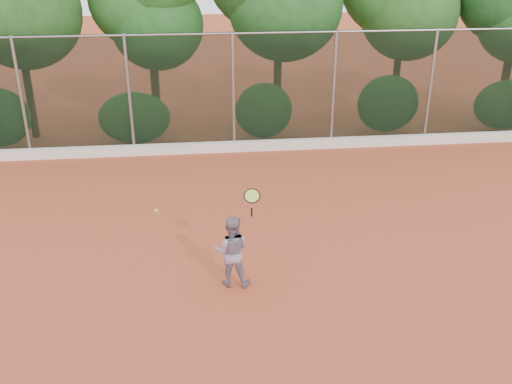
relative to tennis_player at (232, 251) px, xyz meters
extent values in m
plane|color=#B04829|center=(0.60, 0.34, -0.70)|extent=(80.00, 80.00, 0.00)
cube|color=white|center=(0.60, 7.16, -0.55)|extent=(24.00, 0.20, 0.30)
imported|color=gray|center=(0.00, 0.00, 0.00)|extent=(0.76, 0.64, 1.39)
cube|color=black|center=(0.60, 7.34, 1.05)|extent=(24.00, 0.01, 3.50)
cylinder|color=gray|center=(0.60, 7.34, 2.75)|extent=(24.00, 0.06, 0.06)
cylinder|color=gray|center=(-5.40, 7.34, 1.05)|extent=(0.09, 0.09, 3.50)
cylinder|color=gray|center=(-2.40, 7.34, 1.05)|extent=(0.09, 0.09, 3.50)
cylinder|color=gray|center=(0.60, 7.34, 1.05)|extent=(0.09, 0.09, 3.50)
cylinder|color=gray|center=(3.60, 7.34, 1.05)|extent=(0.09, 0.09, 3.50)
cylinder|color=gray|center=(6.60, 7.34, 1.05)|extent=(0.09, 0.09, 3.50)
cylinder|color=#3B2716|center=(-5.70, 9.24, 0.75)|extent=(0.24, 0.24, 2.90)
ellipsoid|color=#316727|center=(-5.50, 9.14, 3.20)|extent=(3.50, 2.90, 3.40)
cylinder|color=#462F1B|center=(-1.80, 9.64, 0.50)|extent=(0.28, 0.28, 2.40)
ellipsoid|color=#1B501B|center=(-1.60, 9.54, 2.70)|extent=(2.90, 2.40, 2.80)
cylinder|color=#492E1C|center=(2.20, 9.34, 0.80)|extent=(0.26, 0.26, 3.00)
ellipsoid|color=#2D6F2A|center=(2.40, 9.24, 3.30)|extent=(3.60, 3.00, 3.50)
cylinder|color=#3E2718|center=(6.30, 9.54, 0.65)|extent=(0.24, 0.24, 2.70)
ellipsoid|color=#224E1B|center=(6.50, 9.44, 3.00)|extent=(3.20, 2.70, 3.10)
cylinder|color=#402918|center=(10.00, 9.14, 0.55)|extent=(0.28, 0.28, 2.50)
ellipsoid|color=#35702A|center=(-2.40, 8.14, 0.15)|extent=(2.20, 1.16, 1.60)
ellipsoid|color=#336A28|center=(1.60, 8.14, 0.25)|extent=(1.80, 1.04, 1.76)
ellipsoid|color=#2D6325|center=(5.60, 8.14, 0.35)|extent=(2.00, 1.10, 1.84)
ellipsoid|color=#356B28|center=(9.60, 8.14, 0.20)|extent=(2.16, 1.12, 1.64)
cylinder|color=black|center=(0.37, 0.03, 0.76)|extent=(0.05, 0.22, 0.26)
torus|color=black|center=(0.37, -0.03, 1.11)|extent=(0.33, 0.28, 0.20)
cylinder|color=#BCD13D|center=(0.37, -0.03, 1.11)|extent=(0.28, 0.23, 0.16)
sphere|color=#C0D730|center=(-1.27, -0.41, 1.09)|extent=(0.06, 0.06, 0.06)
camera|label=1|loc=(-0.56, -9.04, 5.26)|focal=40.00mm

